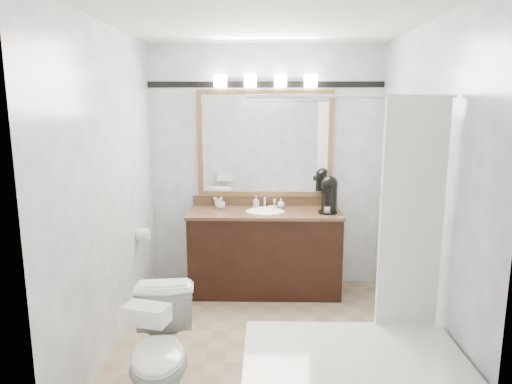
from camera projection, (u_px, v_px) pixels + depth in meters
room at (265, 191)px, 3.50m from camera, size 2.42×2.62×2.52m
vanity at (265, 250)px, 4.65m from camera, size 1.53×0.58×0.97m
mirror at (265, 144)px, 4.71m from camera, size 1.40×0.04×1.10m
vanity_light_bar at (265, 81)px, 4.54m from camera, size 1.02×0.14×0.12m
accent_stripe at (265, 84)px, 4.61m from camera, size 2.40×0.01×0.06m
bathtub at (355, 374)px, 2.79m from camera, size 1.30×0.75×1.96m
tp_roll at (143, 235)px, 4.28m from camera, size 0.11×0.12×0.12m
toilet at (162, 353)px, 2.87m from camera, size 0.49×0.75×0.72m
tissue_box at (146, 314)px, 2.50m from camera, size 0.27×0.19×0.10m
coffee_maker at (329, 193)px, 4.50m from camera, size 0.20×0.23×0.36m
cup_left at (220, 205)px, 4.67m from camera, size 0.10×0.10×0.07m
cup_right at (218, 202)px, 4.78m from camera, size 0.12×0.12×0.09m
soap_bottle_a at (256, 202)px, 4.75m from camera, size 0.07×0.07×0.11m
soap_bottle_b at (281, 203)px, 4.71m from camera, size 0.08×0.08×0.10m
soap_bar at (272, 207)px, 4.68m from camera, size 0.10×0.07×0.03m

